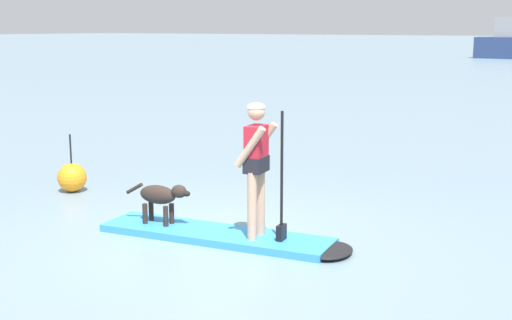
% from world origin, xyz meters
% --- Properties ---
extents(ground_plane, '(400.00, 400.00, 0.00)m').
position_xyz_m(ground_plane, '(0.00, 0.00, 0.00)').
color(ground_plane, slate).
extents(paddleboard, '(3.54, 1.25, 0.10)m').
position_xyz_m(paddleboard, '(0.23, 0.03, 0.05)').
color(paddleboard, '#338CD8').
rests_on(paddleboard, ground_plane).
extents(person_paddler, '(0.64, 0.53, 1.74)m').
position_xyz_m(person_paddler, '(0.61, 0.09, 1.11)').
color(person_paddler, tan).
rests_on(person_paddler, paddleboard).
extents(dog, '(1.02, 0.30, 0.58)m').
position_xyz_m(dog, '(-0.82, -0.12, 0.49)').
color(dog, '#2D231E').
rests_on(dog, paddleboard).
extents(marker_buoy, '(0.49, 0.49, 0.99)m').
position_xyz_m(marker_buoy, '(-3.61, 0.81, 0.25)').
color(marker_buoy, orange).
rests_on(marker_buoy, ground_plane).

